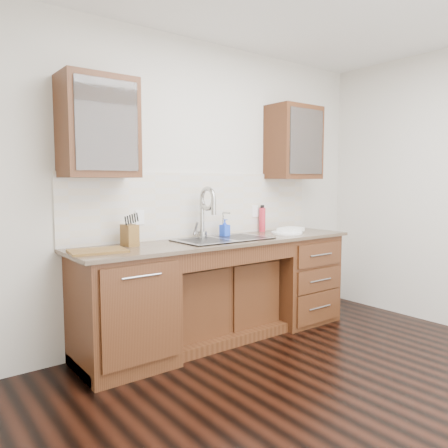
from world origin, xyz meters
TOP-DOWN VIEW (x-y plane):
  - ground at (0.00, 0.00)m, footprint 4.00×3.50m
  - wall_back at (0.00, 1.80)m, footprint 4.00×0.10m
  - base_cabinet_left at (-0.95, 1.44)m, footprint 0.70×0.62m
  - base_cabinet_center at (0.00, 1.53)m, footprint 1.20×0.44m
  - base_cabinet_right at (0.95, 1.44)m, footprint 0.70×0.62m
  - countertop at (0.00, 1.43)m, footprint 2.70×0.65m
  - backsplash at (0.00, 1.74)m, footprint 2.70×0.02m
  - sink at (0.00, 1.41)m, footprint 0.84×0.46m
  - faucet at (-0.07, 1.64)m, footprint 0.04×0.04m
  - filter_tap at (0.18, 1.65)m, footprint 0.02×0.02m
  - upper_cabinet_left at (-1.05, 1.58)m, footprint 0.55×0.34m
  - upper_cabinet_right at (1.05, 1.58)m, footprint 0.55×0.34m
  - outlet_left at (-0.65, 1.73)m, footprint 0.08×0.01m
  - outlet_right at (0.65, 1.73)m, footprint 0.08×0.01m
  - soap_bottle at (0.14, 1.57)m, footprint 0.08×0.09m
  - water_bottle at (0.71, 1.68)m, footprint 0.08×0.08m
  - plate at (0.78, 1.40)m, footprint 0.35×0.35m
  - dish_towel at (0.85, 1.41)m, footprint 0.29×0.24m
  - knife_block at (-0.82, 1.56)m, footprint 0.10×0.16m
  - cutting_board at (-1.15, 1.41)m, footprint 0.43×0.33m
  - cup_left_a at (-1.17, 1.58)m, footprint 0.14×0.14m
  - cup_left_b at (-0.94, 1.58)m, footprint 0.13×0.13m
  - cup_right_a at (0.94, 1.58)m, footprint 0.14×0.14m
  - cup_right_b at (1.17, 1.58)m, footprint 0.13×0.13m

SIDE VIEW (x-z plane):
  - ground at x=0.00m, z-range -0.10..0.00m
  - base_cabinet_center at x=0.00m, z-range 0.00..0.70m
  - base_cabinet_left at x=-0.95m, z-range 0.00..0.88m
  - base_cabinet_right at x=0.95m, z-range 0.00..0.88m
  - sink at x=0.00m, z-range 0.73..0.92m
  - countertop at x=0.00m, z-range 0.88..0.91m
  - plate at x=0.78m, z-range 0.91..0.93m
  - cutting_board at x=-1.15m, z-range 0.91..0.93m
  - dish_towel at x=0.85m, z-range 0.93..0.96m
  - soap_bottle at x=0.14m, z-range 0.91..1.07m
  - knife_block at x=-0.82m, z-range 0.91..1.08m
  - filter_tap at x=0.18m, z-range 0.91..1.15m
  - water_bottle at x=0.71m, z-range 0.91..1.15m
  - faucet at x=-0.07m, z-range 0.91..1.31m
  - outlet_left at x=-0.65m, z-range 1.06..1.18m
  - outlet_right at x=0.65m, z-range 1.06..1.18m
  - backsplash at x=0.00m, z-range 0.91..1.50m
  - wall_back at x=0.00m, z-range 0.00..2.70m
  - cup_left_a at x=-1.17m, z-range 1.72..1.81m
  - cup_left_b at x=-0.94m, z-range 1.72..1.82m
  - cup_right_a at x=0.94m, z-range 1.72..1.82m
  - cup_right_b at x=1.17m, z-range 1.72..1.83m
  - upper_cabinet_left at x=-1.05m, z-range 1.45..2.20m
  - upper_cabinet_right at x=1.05m, z-range 1.45..2.20m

